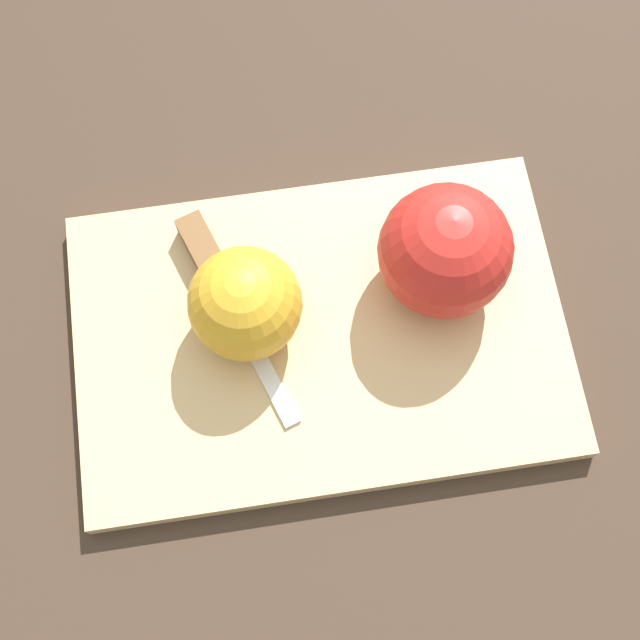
% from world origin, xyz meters
% --- Properties ---
extents(ground_plane, '(4.00, 4.00, 0.00)m').
position_xyz_m(ground_plane, '(0.00, 0.00, 0.00)').
color(ground_plane, '#38281E').
extents(cutting_board, '(0.33, 0.23, 0.02)m').
position_xyz_m(cutting_board, '(0.00, 0.00, 0.01)').
color(cutting_board, tan).
rests_on(cutting_board, ground_plane).
extents(apple_half_left, '(0.09, 0.09, 0.09)m').
position_xyz_m(apple_half_left, '(-0.08, -0.02, 0.06)').
color(apple_half_left, red).
rests_on(apple_half_left, cutting_board).
extents(apple_half_right, '(0.07, 0.07, 0.07)m').
position_xyz_m(apple_half_right, '(0.04, -0.01, 0.05)').
color(apple_half_right, gold).
rests_on(apple_half_right, cutting_board).
extents(knife, '(0.06, 0.16, 0.02)m').
position_xyz_m(knife, '(0.06, -0.05, 0.02)').
color(knife, silver).
rests_on(knife, cutting_board).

